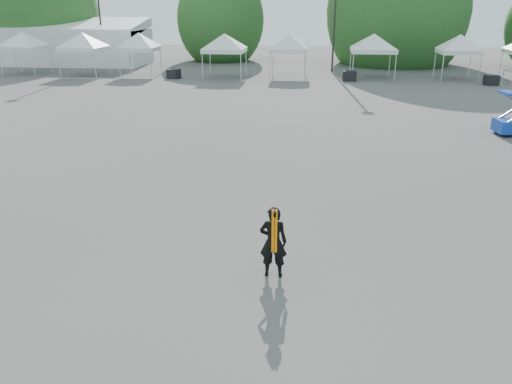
# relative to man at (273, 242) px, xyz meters

# --- Properties ---
(ground) EXTENTS (120.00, 120.00, 0.00)m
(ground) POSITION_rel_man_xyz_m (-0.84, 2.48, -0.80)
(ground) COLOR #474442
(ground) RESTS_ON ground
(marquee) EXTENTS (15.00, 6.25, 4.23)m
(marquee) POSITION_rel_man_xyz_m (-22.84, 37.48, 1.17)
(marquee) COLOR white
(marquee) RESTS_ON ground
(light_pole_west) EXTENTS (0.60, 0.25, 10.30)m
(light_pole_west) POSITION_rel_man_xyz_m (-18.84, 36.48, 4.97)
(light_pole_west) COLOR black
(light_pole_west) RESTS_ON ground
(light_pole_east) EXTENTS (0.60, 0.25, 9.80)m
(light_pole_east) POSITION_rel_man_xyz_m (2.16, 34.48, 4.71)
(light_pole_east) COLOR black
(light_pole_east) RESTS_ON ground
(tree_far_w) EXTENTS (4.80, 4.80, 7.30)m
(tree_far_w) POSITION_rel_man_xyz_m (-26.84, 40.48, 3.74)
(tree_far_w) COLOR #382314
(tree_far_w) RESTS_ON ground
(tree_mid_w) EXTENTS (4.16, 4.16, 6.33)m
(tree_mid_w) POSITION_rel_man_xyz_m (-8.84, 42.48, 3.13)
(tree_mid_w) COLOR #382314
(tree_mid_w) RESTS_ON ground
(tree_mid_e) EXTENTS (5.12, 5.12, 7.79)m
(tree_mid_e) POSITION_rel_man_xyz_m (8.16, 41.48, 4.04)
(tree_mid_e) COLOR #382314
(tree_mid_e) RESTS_ON ground
(tent_a) EXTENTS (4.19, 4.19, 3.88)m
(tent_a) POSITION_rel_man_xyz_m (-22.99, 30.44, 2.26)
(tent_a) COLOR silver
(tent_a) RESTS_ON ground
(tent_b) EXTENTS (4.40, 4.40, 3.88)m
(tent_b) POSITION_rel_man_xyz_m (-17.73, 30.06, 2.26)
(tent_b) COLOR silver
(tent_b) RESTS_ON ground
(tent_c) EXTENTS (3.91, 3.91, 3.88)m
(tent_c) POSITION_rel_man_xyz_m (-13.28, 30.54, 2.26)
(tent_c) COLOR silver
(tent_c) RESTS_ON ground
(tent_d) EXTENTS (4.43, 4.43, 3.88)m
(tent_d) POSITION_rel_man_xyz_m (-6.29, 30.03, 2.26)
(tent_d) COLOR silver
(tent_d) RESTS_ON ground
(tent_e) EXTENTS (3.99, 3.99, 3.88)m
(tent_e) POSITION_rel_man_xyz_m (-1.38, 30.75, 2.26)
(tent_e) COLOR silver
(tent_e) RESTS_ON ground
(tent_f) EXTENTS (4.71, 4.71, 3.88)m
(tent_f) POSITION_rel_man_xyz_m (5.13, 31.29, 2.26)
(tent_f) COLOR silver
(tent_f) RESTS_ON ground
(tent_g) EXTENTS (4.07, 4.07, 3.88)m
(tent_g) POSITION_rel_man_xyz_m (11.44, 30.99, 2.26)
(tent_g) COLOR silver
(tent_g) RESTS_ON ground
(man) EXTENTS (0.58, 0.38, 1.60)m
(man) POSITION_rel_man_xyz_m (0.00, 0.00, 0.00)
(man) COLOR black
(man) RESTS_ON ground
(crate_west) EXTENTS (1.11, 0.99, 0.71)m
(crate_west) POSITION_rel_man_xyz_m (-10.17, 29.07, -0.44)
(crate_west) COLOR black
(crate_west) RESTS_ON ground
(crate_mid) EXTENTS (1.07, 0.89, 0.76)m
(crate_mid) POSITION_rel_man_xyz_m (3.34, 29.28, -0.42)
(crate_mid) COLOR black
(crate_mid) RESTS_ON ground
(crate_east) EXTENTS (0.97, 0.79, 0.72)m
(crate_east) POSITION_rel_man_xyz_m (13.27, 28.35, -0.44)
(crate_east) COLOR black
(crate_east) RESTS_ON ground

